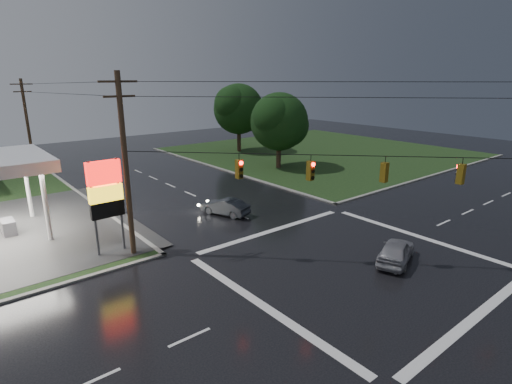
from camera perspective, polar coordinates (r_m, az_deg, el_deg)
ground at (r=24.64m, az=13.63°, el=-9.95°), size 120.00×120.00×0.00m
grass_ne at (r=59.78m, az=9.21°, el=5.69°), size 36.00×36.00×0.08m
pylon_sign at (r=25.61m, az=-20.70°, el=0.05°), size 2.00×0.35×6.00m
utility_pole_nw at (r=24.61m, az=-18.13°, el=3.78°), size 2.20×0.32×11.00m
utility_pole_n at (r=52.03m, az=-29.82°, el=8.31°), size 2.20×0.32×10.50m
traffic_signals at (r=22.62m, az=14.77°, el=4.99°), size 26.87×26.87×1.47m
tree_ne_near at (r=47.83m, az=3.45°, el=9.98°), size 7.99×6.80×8.98m
tree_ne_far at (r=58.90m, az=-2.37°, el=11.75°), size 8.46×7.20×9.80m
car_north at (r=31.99m, az=-4.43°, el=-2.11°), size 2.73×4.26×1.33m
car_crossing at (r=25.35m, az=19.36°, el=-7.94°), size 4.45×3.04×1.41m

